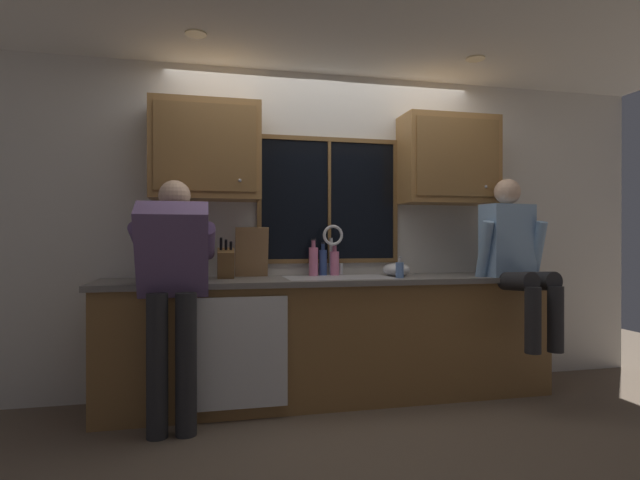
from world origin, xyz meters
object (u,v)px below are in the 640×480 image
cutting_board (252,252)px  knife_block (226,264)px  person_standing (173,276)px  bottle_tall_clear (335,262)px  soap_dispenser (400,270)px  bottle_green_glass (313,261)px  mixing_bowl (396,270)px  bottle_amber_small (323,262)px  person_sitting_on_counter (515,253)px

cutting_board → knife_block: bearing=-146.0°
person_standing → bottle_tall_clear: bearing=24.2°
soap_dispenser → bottle_tall_clear: 0.54m
cutting_board → bottle_green_glass: 0.49m
knife_block → mixing_bowl: (1.32, -0.03, -0.06)m
knife_block → cutting_board: cutting_board is taller
person_standing → knife_block: bearing=50.3°
person_standing → cutting_board: size_ratio=4.14×
bottle_green_glass → bottle_amber_small: bearing=23.1°
mixing_bowl → knife_block: bearing=178.8°
person_sitting_on_counter → bottle_amber_small: (-1.39, 0.49, -0.07)m
soap_dispenser → bottle_amber_small: 0.62m
person_sitting_on_counter → mixing_bowl: (-0.84, 0.32, -0.14)m
person_sitting_on_counter → bottle_amber_small: 1.47m
soap_dispenser → bottle_amber_small: (-0.50, 0.36, 0.05)m
knife_block → bottle_amber_small: bearing=11.1°
knife_block → bottle_tall_clear: knife_block is taller
person_sitting_on_counter → cutting_board: size_ratio=3.25×
mixing_bowl → bottle_amber_small: size_ratio=0.81×
cutting_board → bottle_amber_small: size_ratio=1.47×
bottle_green_glass → knife_block: bearing=-170.5°
person_standing → mixing_bowl: (1.66, 0.39, -0.01)m
person_sitting_on_counter → mixing_bowl: person_sitting_on_counter is taller
knife_block → bottle_green_glass: size_ratio=1.10×
knife_block → soap_dispenser: bearing=-9.6°
bottle_amber_small → knife_block: bearing=-168.9°
bottle_amber_small → person_sitting_on_counter: bearing=-19.6°
person_sitting_on_counter → bottle_tall_clear: (-1.30, 0.47, -0.08)m
cutting_board → bottle_tall_clear: cutting_board is taller
person_sitting_on_counter → bottle_tall_clear: size_ratio=5.03×
person_standing → person_sitting_on_counter: (2.50, 0.07, 0.13)m
bottle_amber_small → soap_dispenser: bearing=-35.9°
mixing_bowl → person_sitting_on_counter: bearing=-20.7°
bottle_green_glass → bottle_tall_clear: 0.18m
person_sitting_on_counter → mixing_bowl: size_ratio=5.87×
knife_block → bottle_green_glass: (0.68, 0.11, 0.01)m
person_sitting_on_counter → mixing_bowl: bearing=159.3°
person_sitting_on_counter → bottle_green_glass: person_sitting_on_counter is taller
person_standing → bottle_green_glass: (1.03, 0.53, 0.06)m
knife_block → bottle_amber_small: (0.77, 0.15, 0.00)m
mixing_bowl → bottle_tall_clear: size_ratio=0.86×
bottle_tall_clear → bottle_amber_small: (-0.09, 0.03, 0.01)m
person_standing → mixing_bowl: 1.71m
cutting_board → soap_dispenser: (1.07, -0.35, -0.13)m
bottle_tall_clear → person_standing: bearing=-155.8°
cutting_board → mixing_bowl: cutting_board is taller
cutting_board → bottle_amber_small: bearing=1.5°
person_standing → person_sitting_on_counter: bearing=1.7°
soap_dispenser → bottle_tall_clear: (-0.41, 0.34, 0.04)m
knife_block → mixing_bowl: knife_block is taller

